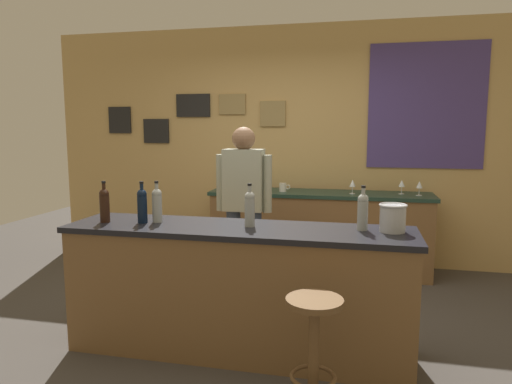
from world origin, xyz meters
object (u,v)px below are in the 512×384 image
at_px(wine_bottle_c, 157,204).
at_px(wine_glass_d, 402,184).
at_px(wine_glass_b, 247,181).
at_px(wine_glass_e, 419,185).
at_px(coffee_mug, 283,187).
at_px(bartender, 244,202).
at_px(wine_bottle_d, 250,207).
at_px(ice_bucket, 393,217).
at_px(wine_glass_c, 353,184).
at_px(wine_bottle_e, 363,210).
at_px(wine_bottle_a, 105,204).
at_px(wine_bottle_b, 142,204).
at_px(wine_glass_a, 223,180).
at_px(bar_stool, 314,336).

xyz_separation_m(wine_bottle_c, wine_glass_d, (1.90, 2.07, -0.05)).
height_order(wine_glass_b, wine_glass_e, same).
xyz_separation_m(wine_glass_b, coffee_mug, (0.43, -0.03, -0.06)).
distance_m(bartender, wine_bottle_d, 0.98).
height_order(ice_bucket, wine_glass_e, ice_bucket).
height_order(ice_bucket, coffee_mug, ice_bucket).
xyz_separation_m(ice_bucket, wine_glass_c, (-0.29, 1.91, -0.01)).
bearing_deg(wine_glass_e, wine_bottle_e, -107.10).
xyz_separation_m(wine_bottle_a, wine_glass_b, (0.56, 2.10, -0.05)).
xyz_separation_m(wine_bottle_c, coffee_mug, (0.61, 1.98, -0.11)).
bearing_deg(ice_bucket, wine_bottle_b, -176.93).
height_order(bartender, coffee_mug, bartender).
bearing_deg(wine_bottle_d, wine_bottle_a, -175.23).
height_order(wine_bottle_b, wine_bottle_d, same).
distance_m(wine_glass_c, coffee_mug, 0.77).
bearing_deg(wine_bottle_b, ice_bucket, 3.07).
xyz_separation_m(wine_bottle_d, wine_glass_d, (1.20, 2.06, -0.05)).
bearing_deg(bartender, wine_bottle_b, -117.61).
height_order(wine_bottle_c, wine_glass_d, wine_bottle_c).
xyz_separation_m(wine_bottle_d, ice_bucket, (0.97, 0.05, -0.04)).
height_order(wine_glass_a, wine_glass_c, same).
distance_m(wine_bottle_a, wine_bottle_e, 1.86).
xyz_separation_m(wine_bottle_a, wine_glass_e, (2.44, 2.07, -0.05)).
bearing_deg(wine_glass_c, ice_bucket, -81.26).
bearing_deg(coffee_mug, wine_bottle_d, -87.49).
bearing_deg(bartender, wine_bottle_e, -39.99).
distance_m(wine_glass_e, coffee_mug, 1.46).
bearing_deg(wine_glass_e, wine_glass_b, 179.15).
height_order(wine_bottle_a, wine_bottle_d, same).
bearing_deg(wine_glass_a, wine_glass_c, -1.32).
relative_size(wine_glass_c, coffee_mug, 1.24).
xyz_separation_m(wine_glass_a, coffee_mug, (0.71, -0.01, -0.06)).
xyz_separation_m(wine_bottle_d, coffee_mug, (-0.09, 1.98, -0.11)).
distance_m(bar_stool, wine_glass_b, 2.92).
height_order(wine_bottle_d, wine_glass_e, wine_bottle_d).
height_order(bar_stool, coffee_mug, coffee_mug).
relative_size(wine_bottle_e, wine_glass_e, 1.97).
height_order(bartender, wine_bottle_b, bartender).
height_order(bar_stool, wine_bottle_b, wine_bottle_b).
distance_m(wine_glass_a, coffee_mug, 0.71).
bearing_deg(bartender, wine_glass_d, 37.29).
xyz_separation_m(wine_bottle_e, wine_glass_e, (0.59, 1.93, -0.05)).
bearing_deg(wine_bottle_e, wine_bottle_a, -175.61).
height_order(ice_bucket, wine_glass_a, ice_bucket).
relative_size(wine_glass_e, coffee_mug, 1.24).
bearing_deg(wine_bottle_b, coffee_mug, 70.74).
bearing_deg(wine_bottle_a, bartender, 52.20).
distance_m(wine_bottle_a, wine_bottle_b, 0.28).
bearing_deg(wine_glass_a, bar_stool, -63.52).
height_order(wine_bottle_d, wine_glass_b, wine_bottle_d).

